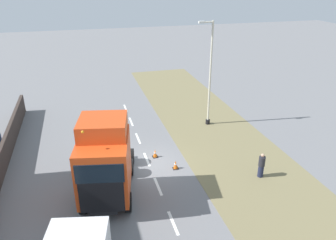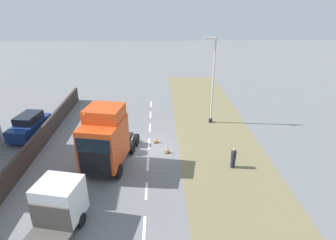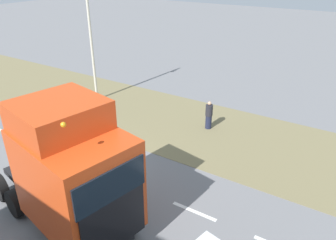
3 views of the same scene
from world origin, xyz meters
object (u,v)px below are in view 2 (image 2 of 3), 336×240
at_px(parked_car, 29,126).
at_px(lamp_post, 212,86).
at_px(traffic_cone_trailing, 156,140).
at_px(pedestrian, 233,158).
at_px(flatbed_truck, 56,208).
at_px(lorry_cab, 105,139).
at_px(traffic_cone_lead, 167,150).

relative_size(parked_car, lamp_post, 0.57).
relative_size(parked_car, traffic_cone_trailing, 8.18).
distance_m(parked_car, pedestrian, 18.07).
bearing_deg(pedestrian, flatbed_truck, 27.43).
xyz_separation_m(flatbed_truck, lamp_post, (-10.63, -13.78, 2.39)).
distance_m(flatbed_truck, parked_car, 13.05).
height_order(parked_car, pedestrian, parked_car).
xyz_separation_m(parked_car, pedestrian, (-17.11, 5.81, -0.21)).
bearing_deg(lorry_cab, lamp_post, -127.53).
bearing_deg(traffic_cone_lead, parked_car, -16.07).
distance_m(lorry_cab, lamp_post, 11.97).
xyz_separation_m(lorry_cab, traffic_cone_lead, (-4.48, -1.95, -2.09)).
bearing_deg(parked_car, lamp_post, -163.54).
relative_size(flatbed_truck, traffic_cone_lead, 10.41).
bearing_deg(traffic_cone_trailing, traffic_cone_lead, 117.84).
distance_m(lorry_cab, parked_car, 9.69).
bearing_deg(lorry_cab, traffic_cone_trailing, -122.36).
height_order(parked_car, traffic_cone_lead, parked_car).
relative_size(lorry_cab, flatbed_truck, 1.13).
height_order(lorry_cab, traffic_cone_lead, lorry_cab).
relative_size(lorry_cab, traffic_cone_trailing, 11.72).
bearing_deg(parked_car, lorry_cab, 153.65).
bearing_deg(parked_car, traffic_cone_lead, 172.59).
bearing_deg(traffic_cone_trailing, pedestrian, 144.83).
xyz_separation_m(parked_car, traffic_cone_trailing, (-11.41, 1.79, -0.71)).
height_order(parked_car, lamp_post, lamp_post).
xyz_separation_m(pedestrian, traffic_cone_lead, (4.77, -2.25, -0.50)).
distance_m(lorry_cab, traffic_cone_trailing, 5.55).
bearing_deg(traffic_cone_trailing, lorry_cab, 46.25).
relative_size(lamp_post, pedestrian, 5.18).
height_order(traffic_cone_lead, traffic_cone_trailing, same).
xyz_separation_m(lorry_cab, lamp_post, (-8.96, -7.81, 1.47)).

